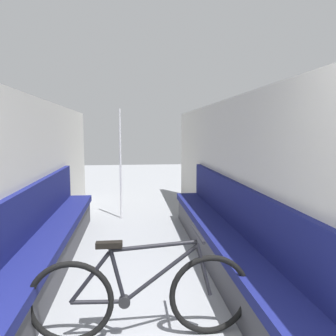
% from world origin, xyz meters
% --- Properties ---
extents(wall_left, '(0.10, 8.92, 2.05)m').
position_xyz_m(wall_left, '(-1.27, 2.86, 1.03)').
color(wall_left, beige).
rests_on(wall_left, ground).
extents(wall_right, '(0.10, 8.92, 2.05)m').
position_xyz_m(wall_right, '(1.27, 2.86, 1.03)').
color(wall_right, beige).
rests_on(wall_right, ground).
extents(bench_seat_row_left, '(0.44, 4.39, 1.02)m').
position_xyz_m(bench_seat_row_left, '(-1.03, 2.81, 0.33)').
color(bench_seat_row_left, '#3D3D42').
rests_on(bench_seat_row_left, ground).
extents(bench_seat_row_right, '(0.44, 4.39, 1.02)m').
position_xyz_m(bench_seat_row_right, '(1.03, 2.81, 0.33)').
color(bench_seat_row_right, '#3D3D42').
rests_on(bench_seat_row_right, ground).
extents(bicycle, '(1.74, 0.46, 0.85)m').
position_xyz_m(bicycle, '(0.01, 1.49, 0.35)').
color(bicycle, black).
rests_on(bicycle, ground).
extents(grab_pole_near, '(0.08, 0.08, 2.03)m').
position_xyz_m(grab_pole_near, '(-0.26, 5.14, 0.99)').
color(grab_pole_near, gray).
rests_on(grab_pole_near, ground).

